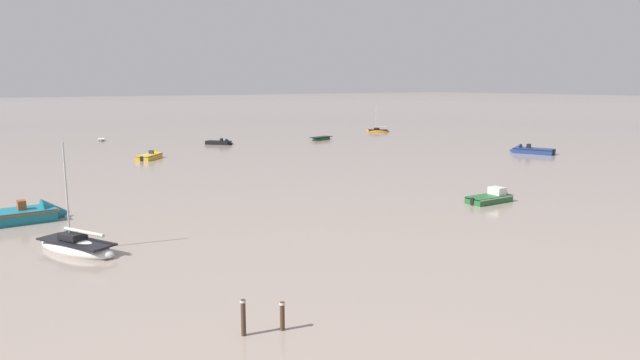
{
  "coord_description": "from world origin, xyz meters",
  "views": [
    {
      "loc": [
        -37.06,
        -12.65,
        9.17
      ],
      "look_at": [
        -7.53,
        30.16,
        0.21
      ],
      "focal_mm": 31.65,
      "sensor_mm": 36.0,
      "label": 1
    }
  ],
  "objects_px": {
    "motorboat_moored_0": "(25,217)",
    "motorboat_moored_1": "(495,198)",
    "rowboat_moored_4": "(321,139)",
    "motorboat_moored_3": "(152,157)",
    "rowboat_moored_2": "(101,140)",
    "sailboat_moored_1": "(378,131)",
    "mooring_post_left": "(282,316)",
    "motorboat_moored_5": "(222,143)",
    "sailboat_moored_2": "(77,247)",
    "motorboat_moored_4": "(527,151)",
    "mooring_post_near": "(243,318)"
  },
  "relations": [
    {
      "from": "sailboat_moored_2",
      "to": "mooring_post_near",
      "type": "xyz_separation_m",
      "value": [
        2.8,
        -14.61,
        0.39
      ]
    },
    {
      "from": "motorboat_moored_4",
      "to": "sailboat_moored_2",
      "type": "distance_m",
      "value": 60.34
    },
    {
      "from": "motorboat_moored_5",
      "to": "sailboat_moored_2",
      "type": "xyz_separation_m",
      "value": [
        -30.09,
        -46.09,
        0.07
      ]
    },
    {
      "from": "motorboat_moored_4",
      "to": "sailboat_moored_2",
      "type": "bearing_deg",
      "value": 83.31
    },
    {
      "from": "motorboat_moored_3",
      "to": "motorboat_moored_5",
      "type": "distance_m",
      "value": 17.05
    },
    {
      "from": "rowboat_moored_2",
      "to": "motorboat_moored_3",
      "type": "distance_m",
      "value": 26.21
    },
    {
      "from": "sailboat_moored_1",
      "to": "motorboat_moored_3",
      "type": "distance_m",
      "value": 49.57
    },
    {
      "from": "motorboat_moored_1",
      "to": "motorboat_moored_4",
      "type": "bearing_deg",
      "value": 33.28
    },
    {
      "from": "rowboat_moored_2",
      "to": "sailboat_moored_2",
      "type": "distance_m",
      "value": 64.66
    },
    {
      "from": "mooring_post_near",
      "to": "rowboat_moored_4",
      "type": "bearing_deg",
      "value": 53.06
    },
    {
      "from": "rowboat_moored_4",
      "to": "motorboat_moored_3",
      "type": "bearing_deg",
      "value": -2.63
    },
    {
      "from": "motorboat_moored_1",
      "to": "motorboat_moored_4",
      "type": "distance_m",
      "value": 33.87
    },
    {
      "from": "motorboat_moored_0",
      "to": "motorboat_moored_1",
      "type": "height_order",
      "value": "motorboat_moored_0"
    },
    {
      "from": "motorboat_moored_1",
      "to": "motorboat_moored_5",
      "type": "bearing_deg",
      "value": 91.74
    },
    {
      "from": "motorboat_moored_3",
      "to": "motorboat_moored_4",
      "type": "bearing_deg",
      "value": -74.82
    },
    {
      "from": "sailboat_moored_1",
      "to": "motorboat_moored_1",
      "type": "distance_m",
      "value": 63.77
    },
    {
      "from": "sailboat_moored_1",
      "to": "rowboat_moored_2",
      "type": "height_order",
      "value": "sailboat_moored_1"
    },
    {
      "from": "motorboat_moored_0",
      "to": "motorboat_moored_4",
      "type": "height_order",
      "value": "motorboat_moored_0"
    },
    {
      "from": "sailboat_moored_1",
      "to": "rowboat_moored_2",
      "type": "xyz_separation_m",
      "value": [
        -47.42,
        12.92,
        -0.09
      ]
    },
    {
      "from": "rowboat_moored_2",
      "to": "motorboat_moored_1",
      "type": "bearing_deg",
      "value": 24.7
    },
    {
      "from": "motorboat_moored_3",
      "to": "mooring_post_near",
      "type": "height_order",
      "value": "mooring_post_near"
    },
    {
      "from": "sailboat_moored_1",
      "to": "motorboat_moored_1",
      "type": "bearing_deg",
      "value": 98.04
    },
    {
      "from": "rowboat_moored_2",
      "to": "motorboat_moored_5",
      "type": "height_order",
      "value": "motorboat_moored_5"
    },
    {
      "from": "motorboat_moored_1",
      "to": "motorboat_moored_3",
      "type": "xyz_separation_m",
      "value": [
        -13.85,
        40.72,
        -0.03
      ]
    },
    {
      "from": "sailboat_moored_1",
      "to": "rowboat_moored_4",
      "type": "height_order",
      "value": "sailboat_moored_1"
    },
    {
      "from": "motorboat_moored_1",
      "to": "mooring_post_left",
      "type": "xyz_separation_m",
      "value": [
        -25.75,
        -10.63,
        0.29
      ]
    },
    {
      "from": "sailboat_moored_2",
      "to": "motorboat_moored_0",
      "type": "bearing_deg",
      "value": -17.42
    },
    {
      "from": "motorboat_moored_4",
      "to": "mooring_post_left",
      "type": "relative_size",
      "value": 4.95
    },
    {
      "from": "motorboat_moored_1",
      "to": "mooring_post_near",
      "type": "distance_m",
      "value": 29.02
    },
    {
      "from": "motorboat_moored_3",
      "to": "rowboat_moored_4",
      "type": "bearing_deg",
      "value": -33.09
    },
    {
      "from": "motorboat_moored_0",
      "to": "rowboat_moored_2",
      "type": "bearing_deg",
      "value": 70.82
    },
    {
      "from": "rowboat_moored_4",
      "to": "mooring_post_left",
      "type": "relative_size",
      "value": 3.86
    },
    {
      "from": "motorboat_moored_0",
      "to": "sailboat_moored_1",
      "type": "xyz_separation_m",
      "value": [
        65.21,
        40.25,
        -0.1
      ]
    },
    {
      "from": "motorboat_moored_0",
      "to": "sailboat_moored_2",
      "type": "distance_m",
      "value": 9.46
    },
    {
      "from": "rowboat_moored_4",
      "to": "mooring_post_left",
      "type": "height_order",
      "value": "mooring_post_left"
    },
    {
      "from": "sailboat_moored_1",
      "to": "rowboat_moored_4",
      "type": "bearing_deg",
      "value": 59.41
    },
    {
      "from": "motorboat_moored_0",
      "to": "mooring_post_near",
      "type": "bearing_deg",
      "value": -80.89
    },
    {
      "from": "motorboat_moored_0",
      "to": "motorboat_moored_5",
      "type": "xyz_separation_m",
      "value": [
        31.43,
        36.73,
        -0.11
      ]
    },
    {
      "from": "rowboat_moored_2",
      "to": "mooring_post_left",
      "type": "height_order",
      "value": "mooring_post_left"
    },
    {
      "from": "mooring_post_left",
      "to": "rowboat_moored_2",
      "type": "bearing_deg",
      "value": 81.03
    },
    {
      "from": "motorboat_moored_1",
      "to": "sailboat_moored_2",
      "type": "height_order",
      "value": "sailboat_moored_2"
    },
    {
      "from": "rowboat_moored_4",
      "to": "sailboat_moored_1",
      "type": "bearing_deg",
      "value": -176.74
    },
    {
      "from": "rowboat_moored_4",
      "to": "motorboat_moored_0",
      "type": "bearing_deg",
      "value": 19.54
    },
    {
      "from": "motorboat_moored_0",
      "to": "motorboat_moored_1",
      "type": "xyz_separation_m",
      "value": [
        31.3,
        -13.76,
        -0.06
      ]
    },
    {
      "from": "motorboat_moored_3",
      "to": "mooring_post_near",
      "type": "bearing_deg",
      "value": -151.1
    },
    {
      "from": "motorboat_moored_0",
      "to": "motorboat_moored_3",
      "type": "height_order",
      "value": "motorboat_moored_0"
    },
    {
      "from": "mooring_post_left",
      "to": "rowboat_moored_4",
      "type": "bearing_deg",
      "value": 54.15
    },
    {
      "from": "motorboat_moored_1",
      "to": "motorboat_moored_3",
      "type": "bearing_deg",
      "value": 110.67
    },
    {
      "from": "motorboat_moored_0",
      "to": "rowboat_moored_2",
      "type": "height_order",
      "value": "motorboat_moored_0"
    },
    {
      "from": "sailboat_moored_1",
      "to": "motorboat_moored_1",
      "type": "relative_size",
      "value": 1.09
    }
  ]
}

